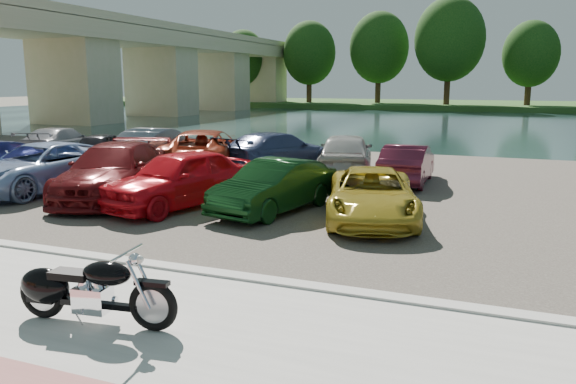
% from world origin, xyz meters
% --- Properties ---
extents(ground, '(200.00, 200.00, 0.00)m').
position_xyz_m(ground, '(0.00, 0.00, 0.00)').
color(ground, '#595447').
rests_on(ground, ground).
extents(promenade, '(60.00, 6.00, 0.10)m').
position_xyz_m(promenade, '(0.00, -1.00, 0.05)').
color(promenade, '#AEACA3').
rests_on(promenade, ground).
extents(kerb, '(60.00, 0.30, 0.14)m').
position_xyz_m(kerb, '(0.00, 2.00, 0.07)').
color(kerb, '#AEACA3').
rests_on(kerb, ground).
extents(parking_lot, '(60.00, 18.00, 0.04)m').
position_xyz_m(parking_lot, '(0.00, 11.00, 0.02)').
color(parking_lot, '#3F3933').
rests_on(parking_lot, ground).
extents(river, '(120.00, 40.00, 0.00)m').
position_xyz_m(river, '(0.00, 40.00, 0.00)').
color(river, '#182B2B').
rests_on(river, ground).
extents(far_bank, '(120.00, 24.00, 0.60)m').
position_xyz_m(far_bank, '(0.00, 72.00, 0.30)').
color(far_bank, '#2B4C1B').
rests_on(far_bank, ground).
extents(bridge, '(7.00, 56.00, 8.55)m').
position_xyz_m(bridge, '(-28.00, 41.02, 5.52)').
color(bridge, tan).
rests_on(bridge, ground).
extents(far_trees, '(70.25, 10.68, 12.52)m').
position_xyz_m(far_trees, '(4.36, 65.79, 7.49)').
color(far_trees, '#392515').
rests_on(far_trees, far_bank).
extents(motorcycle, '(2.33, 0.75, 1.05)m').
position_xyz_m(motorcycle, '(-0.83, -0.36, 0.56)').
color(motorcycle, black).
rests_on(motorcycle, promenade).
extents(car_2, '(2.90, 5.39, 1.44)m').
position_xyz_m(car_2, '(-8.67, 6.81, 0.76)').
color(car_2, '#8FA7D0').
rests_on(car_2, parking_lot).
extents(car_3, '(3.61, 5.64, 1.52)m').
position_xyz_m(car_3, '(-5.95, 6.79, 0.80)').
color(car_3, '#590C0F').
rests_on(car_3, parking_lot).
extents(car_4, '(2.91, 4.74, 1.51)m').
position_xyz_m(car_4, '(-3.62, 6.47, 0.79)').
color(car_4, red).
rests_on(car_4, parking_lot).
extents(car_5, '(2.19, 4.15, 1.30)m').
position_xyz_m(car_5, '(-1.08, 6.85, 0.69)').
color(car_5, black).
rests_on(car_5, parking_lot).
extents(car_6, '(3.08, 4.76, 1.22)m').
position_xyz_m(car_6, '(1.40, 6.86, 0.65)').
color(car_6, gold).
rests_on(car_6, parking_lot).
extents(car_7, '(3.06, 4.93, 1.33)m').
position_xyz_m(car_7, '(-13.64, 12.87, 0.71)').
color(car_7, gray).
rests_on(car_7, parking_lot).
extents(car_8, '(2.36, 3.89, 1.24)m').
position_xyz_m(car_8, '(-11.04, 12.53, 0.66)').
color(car_8, black).
rests_on(car_8, parking_lot).
extents(car_9, '(1.73, 4.54, 1.48)m').
position_xyz_m(car_9, '(-8.49, 12.62, 0.78)').
color(car_9, slate).
rests_on(car_9, parking_lot).
extents(car_10, '(4.07, 6.02, 1.53)m').
position_xyz_m(car_10, '(-6.04, 12.04, 0.81)').
color(car_10, '#A1341A').
rests_on(car_10, parking_lot).
extents(car_11, '(3.45, 5.39, 1.45)m').
position_xyz_m(car_11, '(-3.55, 12.89, 0.77)').
color(car_11, navy).
rests_on(car_11, parking_lot).
extents(car_12, '(2.77, 4.79, 1.53)m').
position_xyz_m(car_12, '(-0.96, 12.94, 0.81)').
color(car_12, '#A7A7A2').
rests_on(car_12, parking_lot).
extents(car_13, '(1.45, 3.88, 1.27)m').
position_xyz_m(car_13, '(1.32, 12.17, 0.67)').
color(car_13, '#531627').
rests_on(car_13, parking_lot).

